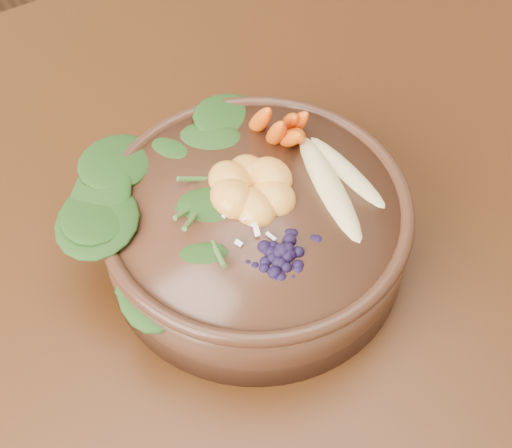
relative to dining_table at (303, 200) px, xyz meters
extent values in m
plane|color=#381E0F|center=(0.00, 0.00, -0.66)|extent=(4.00, 4.00, 0.00)
cylinder|color=#331C0C|center=(0.72, 0.37, -0.30)|extent=(0.07, 0.07, 0.71)
cube|color=#47220C|center=(0.00, 0.00, 0.07)|extent=(1.60, 0.90, 0.04)
cylinder|color=#4B2918|center=(-0.13, -0.10, 0.13)|extent=(0.36, 0.36, 0.08)
ellipsoid|color=#E0CC84|center=(-0.03, -0.11, 0.19)|extent=(0.04, 0.16, 0.03)
ellipsoid|color=#E0CC84|center=(-0.06, -0.11, 0.19)|extent=(0.06, 0.16, 0.03)
camera|label=1|loc=(-0.36, -0.46, 0.70)|focal=50.00mm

